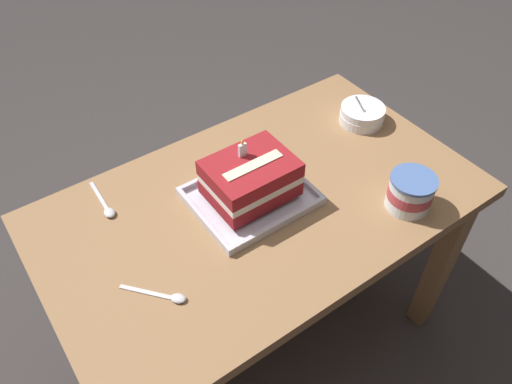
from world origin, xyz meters
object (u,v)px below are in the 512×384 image
(foil_tray, at_px, (251,197))
(bowl_stack, at_px, (362,114))
(serving_spoon_near_tray, at_px, (107,209))
(birthday_cake, at_px, (250,178))
(ice_cream_tub, at_px, (410,192))
(serving_spoon_by_bowls, at_px, (170,297))

(foil_tray, height_order, bowl_stack, bowl_stack)
(serving_spoon_near_tray, bearing_deg, foil_tray, -28.88)
(birthday_cake, xyz_separation_m, serving_spoon_near_tray, (-0.33, 0.18, -0.07))
(ice_cream_tub, bearing_deg, serving_spoon_by_bowls, 170.47)
(serving_spoon_by_bowls, bearing_deg, birthday_cake, 24.65)
(foil_tray, relative_size, birthday_cake, 1.40)
(bowl_stack, distance_m, ice_cream_tub, 0.37)
(birthday_cake, bearing_deg, serving_spoon_by_bowls, -155.35)
(serving_spoon_by_bowls, bearing_deg, bowl_stack, 15.76)
(birthday_cake, xyz_separation_m, serving_spoon_by_bowls, (-0.32, -0.15, -0.07))
(ice_cream_tub, bearing_deg, foil_tray, 141.46)
(foil_tray, height_order, serving_spoon_by_bowls, foil_tray)
(birthday_cake, bearing_deg, foil_tray, -90.00)
(birthday_cake, relative_size, serving_spoon_near_tray, 1.39)
(bowl_stack, height_order, serving_spoon_by_bowls, bowl_stack)
(foil_tray, bearing_deg, serving_spoon_near_tray, 151.12)
(birthday_cake, distance_m, serving_spoon_near_tray, 0.38)
(birthday_cake, distance_m, ice_cream_tub, 0.41)
(foil_tray, distance_m, ice_cream_tub, 0.41)
(foil_tray, distance_m, serving_spoon_near_tray, 0.37)
(bowl_stack, xyz_separation_m, serving_spoon_by_bowls, (-0.79, -0.22, -0.02))
(birthday_cake, distance_m, bowl_stack, 0.48)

